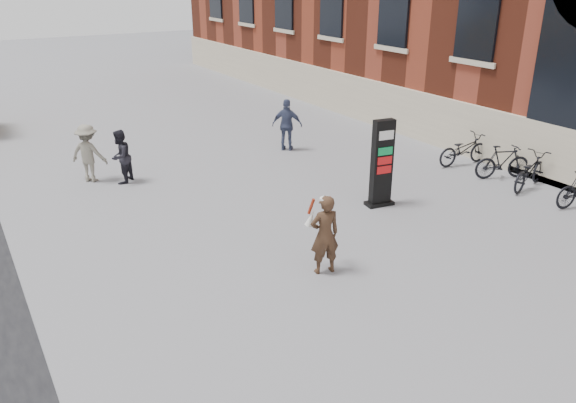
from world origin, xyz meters
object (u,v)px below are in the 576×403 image
pedestrian_b (88,153)px  bike_5 (503,162)px  pedestrian_a (120,157)px  woman (325,234)px  pedestrian_c (287,125)px  info_pylon (382,164)px  bike_6 (464,150)px  bike_4 (529,171)px

pedestrian_b → bike_5: size_ratio=1.00×
pedestrian_a → pedestrian_b: pedestrian_b is taller
woman → pedestrian_b: (-2.85, 8.28, -0.02)m
woman → pedestrian_b: 8.75m
woman → bike_5: 8.23m
pedestrian_c → info_pylon: bearing=126.6°
info_pylon → bike_5: (4.59, -0.31, -0.66)m
pedestrian_a → bike_5: size_ratio=0.93×
pedestrian_b → bike_5: bearing=-166.1°
pedestrian_b → bike_5: pedestrian_b is taller
bike_6 → woman: bearing=119.3°
bike_5 → bike_6: bearing=23.2°
bike_5 → bike_6: size_ratio=0.90×
woman → pedestrian_c: bearing=-104.3°
woman → bike_4: (7.99, 0.96, -0.38)m
pedestrian_a → bike_6: 10.90m
bike_4 → bike_5: bearing=-14.9°
pedestrian_a → pedestrian_b: (-0.77, 0.63, 0.07)m
woman → info_pylon: bearing=-134.8°
info_pylon → woman: 4.08m
pedestrian_c → bike_6: size_ratio=0.94×
bike_6 → bike_4: bearing=-174.2°
info_pylon → bike_5: size_ratio=1.36×
info_pylon → bike_6: (4.59, 1.25, -0.68)m
woman → bike_6: 8.72m
pedestrian_b → bike_4: 13.08m
woman → bike_4: bearing=-161.1°
info_pylon → bike_4: bearing=-6.6°
pedestrian_b → bike_6: size_ratio=0.90×
info_pylon → pedestrian_b: bearing=144.8°
bike_6 → pedestrian_c: bearing=48.8°
pedestrian_c → bike_4: size_ratio=0.93×
woman → pedestrian_a: (-2.08, 7.65, -0.08)m
pedestrian_b → pedestrian_c: bearing=-139.1°
pedestrian_b → bike_6: pedestrian_b is taller
info_pylon → pedestrian_c: info_pylon is taller
pedestrian_c → bike_5: 7.24m
info_pylon → bike_6: 4.80m
pedestrian_b → woman: bearing=153.3°
info_pylon → bike_4: size_ratio=1.21×
bike_4 → bike_5: (0.00, 0.96, 0.01)m
pedestrian_c → bike_6: bearing=174.5°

